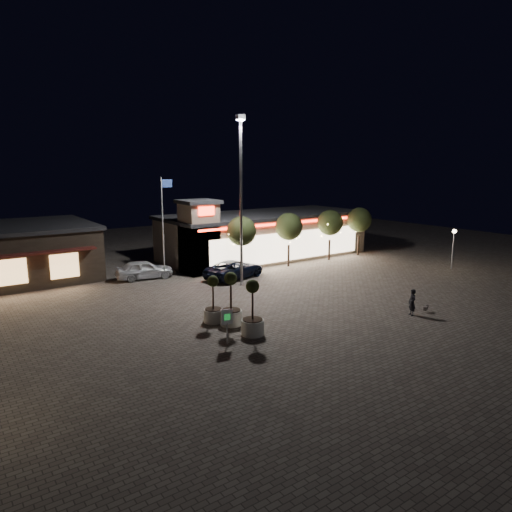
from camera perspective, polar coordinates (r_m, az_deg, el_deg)
ground at (r=27.21m, az=4.00°, el=-7.72°), size 90.00×90.00×0.00m
retail_building at (r=44.58m, az=0.70°, el=2.66°), size 20.40×8.40×6.10m
floodlight_pole at (r=33.44m, az=-1.89°, el=8.11°), size 0.60×0.40×12.38m
flagpole at (r=36.16m, az=-11.46°, el=4.51°), size 0.95×0.10×8.00m
lamp_post_east at (r=42.90m, az=23.47°, el=1.73°), size 0.36×0.36×3.48m
string_tree_a at (r=37.37m, az=-1.82°, el=3.10°), size 2.42×2.42×4.79m
string_tree_b at (r=40.31m, az=4.14°, el=3.67°), size 2.42×2.42×4.79m
string_tree_c at (r=43.63m, az=9.24°, el=4.12°), size 2.42×2.42×4.79m
string_tree_d at (r=46.50m, az=12.78°, el=4.42°), size 2.42×2.42×4.79m
pickup_truck at (r=36.39m, az=-2.70°, el=-1.65°), size 5.75×3.75×1.47m
white_sedan at (r=37.21m, az=-13.79°, el=-1.64°), size 4.66×2.40×1.52m
pedestrian at (r=28.89m, az=18.93°, el=-5.51°), size 0.59×0.69×1.61m
dog at (r=29.97m, az=20.51°, el=-6.04°), size 0.56×0.32×0.30m
planter_left at (r=26.32m, az=-5.35°, el=-6.46°), size 1.12×1.12×2.74m
planter_mid at (r=24.27m, az=-0.43°, el=-7.74°), size 1.22×1.22×3.01m
planter_right at (r=25.79m, az=-3.15°, el=-6.58°), size 1.24×1.24×3.05m
valet_sign at (r=22.99m, az=-3.65°, el=-7.97°), size 0.59×0.18×1.81m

